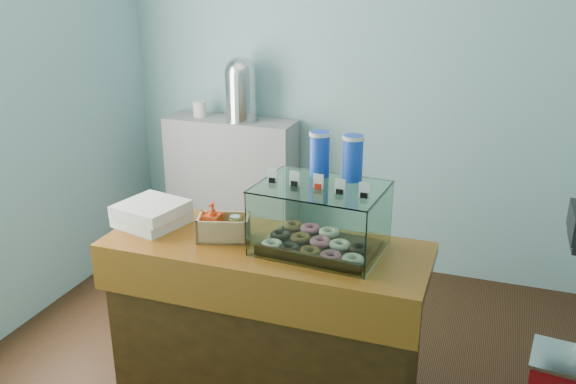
% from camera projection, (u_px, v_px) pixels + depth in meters
% --- Properties ---
extents(ground, '(3.50, 3.50, 0.00)m').
position_uv_depth(ground, '(283.00, 368.00, 3.51)').
color(ground, black).
rests_on(ground, ground).
extents(room_shell, '(3.54, 3.04, 2.82)m').
position_uv_depth(room_shell, '(288.00, 71.00, 2.92)').
color(room_shell, '#7EB5B8').
rests_on(room_shell, ground).
extents(counter, '(1.60, 0.60, 0.90)m').
position_uv_depth(counter, '(266.00, 322.00, 3.12)').
color(counter, '#3D250B').
rests_on(counter, ground).
extents(back_shelf, '(1.00, 0.32, 1.10)m').
position_uv_depth(back_shelf, '(232.00, 188.00, 4.77)').
color(back_shelf, gray).
rests_on(back_shelf, ground).
extents(display_case, '(0.62, 0.48, 0.54)m').
position_uv_depth(display_case, '(322.00, 213.00, 2.89)').
color(display_case, black).
rests_on(display_case, counter).
extents(condiment_crate, '(0.28, 0.22, 0.19)m').
position_uv_depth(condiment_crate, '(221.00, 226.00, 3.01)').
color(condiment_crate, tan).
rests_on(condiment_crate, counter).
extents(pastry_boxes, '(0.38, 0.38, 0.12)m').
position_uv_depth(pastry_boxes, '(152.00, 214.00, 3.18)').
color(pastry_boxes, silver).
rests_on(pastry_boxes, counter).
extents(coffee_urn, '(0.26, 0.26, 0.47)m').
position_uv_depth(coffee_urn, '(241.00, 88.00, 4.44)').
color(coffee_urn, silver).
rests_on(coffee_urn, back_shelf).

